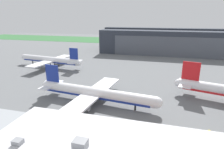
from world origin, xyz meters
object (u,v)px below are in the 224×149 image
object	(u,v)px
airliner_far_right	(50,60)
pushback_tractor	(203,137)
maintenance_hangar	(170,41)
airliner_near_right	(95,93)

from	to	relation	value
airliner_far_right	pushback_tractor	bearing A→B (deg)	-35.15
airliner_far_right	pushback_tractor	size ratio (longest dim) A/B	8.18
maintenance_hangar	pushback_tractor	world-z (taller)	maintenance_hangar
pushback_tractor	maintenance_hangar	bearing A→B (deg)	92.89
maintenance_hangar	airliner_far_right	distance (m)	92.82
maintenance_hangar	airliner_near_right	size ratio (longest dim) A/B	2.42
maintenance_hangar	airliner_near_right	world-z (taller)	maintenance_hangar
airliner_far_right	airliner_near_right	bearing A→B (deg)	-42.82
airliner_far_right	pushback_tractor	distance (m)	87.72
maintenance_hangar	pushback_tractor	distance (m)	116.13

